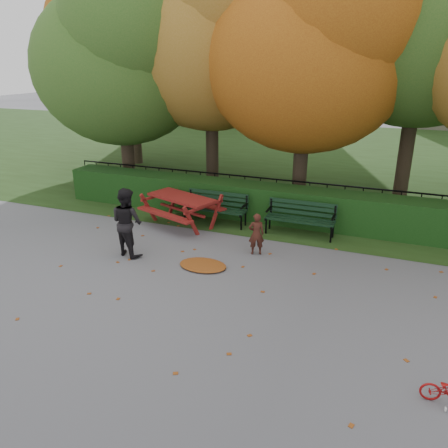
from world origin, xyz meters
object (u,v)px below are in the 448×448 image
(tree_f, at_px, (132,23))
(bench_left, at_px, (216,205))
(tree_b, at_px, (218,23))
(adult, at_px, (127,222))
(picnic_table, at_px, (182,203))
(tree_c, at_px, (318,41))
(child, at_px, (256,234))
(tree_a, at_px, (124,54))
(bench_right, at_px, (301,216))

(tree_f, xyz_separation_m, bench_left, (5.83, -5.54, -5.17))
(tree_b, height_order, bench_left, tree_b)
(bench_left, height_order, adult, adult)
(tree_f, height_order, picnic_table, tree_f)
(tree_b, height_order, picnic_table, tree_b)
(tree_b, distance_m, tree_c, 3.42)
(tree_f, relative_size, child, 9.01)
(tree_a, distance_m, adult, 6.54)
(tree_a, xyz_separation_m, adult, (2.78, -4.61, -3.70))
(tree_c, bearing_deg, child, -96.50)
(bench_right, height_order, picnic_table, picnic_table)
(tree_b, xyz_separation_m, picnic_table, (0.32, -3.55, -4.76))
(bench_left, relative_size, picnic_table, 0.77)
(child, bearing_deg, picnic_table, -47.29)
(tree_b, xyz_separation_m, tree_f, (-4.69, 2.49, 0.29))
(tree_a, bearing_deg, tree_f, 117.98)
(tree_a, distance_m, tree_f, 4.31)
(tree_c, xyz_separation_m, tree_f, (-7.97, 3.28, 0.87))
(tree_c, bearing_deg, tree_b, 166.55)
(bench_left, bearing_deg, picnic_table, -148.52)
(tree_a, bearing_deg, tree_c, 3.65)
(picnic_table, height_order, adult, adult)
(tree_a, relative_size, picnic_table, 3.18)
(picnic_table, bearing_deg, tree_a, 161.60)
(bench_left, bearing_deg, adult, -112.02)
(adult, bearing_deg, bench_right, -125.17)
(tree_b, distance_m, tree_f, 5.32)
(tree_b, bearing_deg, adult, -89.64)
(tree_c, relative_size, bench_right, 4.44)
(bench_left, height_order, bench_right, same)
(bench_left, distance_m, bench_right, 2.40)
(picnic_table, bearing_deg, adult, -78.00)
(bench_left, relative_size, adult, 1.10)
(tree_a, bearing_deg, picnic_table, -37.75)
(tree_c, bearing_deg, picnic_table, -136.92)
(tree_f, bearing_deg, tree_c, -22.35)
(bench_right, distance_m, adult, 4.46)
(bench_left, relative_size, bench_right, 1.00)
(bench_right, distance_m, picnic_table, 3.26)
(picnic_table, relative_size, adult, 1.44)
(tree_b, xyz_separation_m, tree_c, (3.28, -0.78, -0.58))
(tree_b, bearing_deg, bench_left, -69.42)
(bench_right, bearing_deg, child, -113.62)
(tree_a, relative_size, adult, 4.59)
(tree_b, xyz_separation_m, adult, (0.04, -5.78, -4.59))
(tree_f, distance_m, child, 11.60)
(tree_a, relative_size, tree_c, 0.94)
(tree_c, relative_size, picnic_table, 3.40)
(bench_left, xyz_separation_m, bench_right, (2.40, 0.00, 0.00))
(tree_a, xyz_separation_m, tree_f, (-1.94, 3.66, 1.17))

